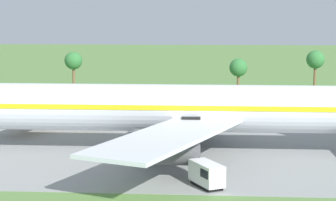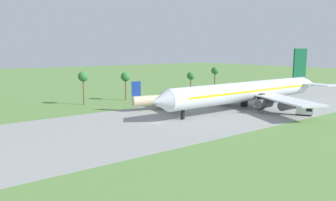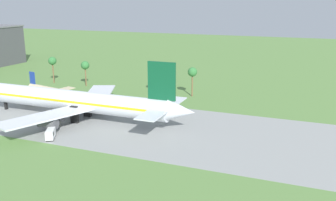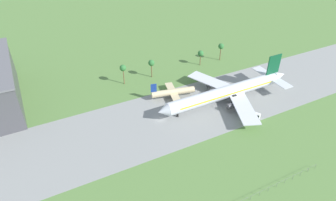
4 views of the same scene
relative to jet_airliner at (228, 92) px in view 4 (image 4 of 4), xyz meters
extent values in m
plane|color=#5B8442|center=(-37.27, 1.50, -5.80)|extent=(600.00, 600.00, 0.00)
cube|color=gray|center=(-37.27, 1.50, -5.79)|extent=(320.00, 44.00, 0.02)
cylinder|color=silver|center=(-1.74, 0.00, 0.05)|extent=(64.70, 6.35, 6.35)
cone|color=silver|center=(-36.63, 0.00, 0.05)|extent=(5.08, 6.22, 6.22)
cone|color=silver|center=(34.58, 0.00, 0.53)|extent=(7.94, 6.03, 6.03)
cube|color=yellow|center=(-1.74, 0.00, 0.53)|extent=(54.99, 6.48, 0.63)
cube|color=#0F4C2D|center=(28.71, 0.00, 8.62)|extent=(8.25, 0.50, 10.79)
cube|color=silver|center=(29.02, 0.00, 1.01)|extent=(5.71, 25.39, 0.30)
cube|color=silver|center=(-0.58, -13.45, -1.06)|extent=(17.73, 28.03, 0.44)
cube|color=silver|center=(-0.58, 13.45, -1.06)|extent=(17.73, 28.03, 0.44)
cylinder|color=#4C4C51|center=(-2.54, -7.62, -2.89)|extent=(5.71, 2.86, 2.86)
cylinder|color=#4C4C51|center=(0.02, -13.97, -2.89)|extent=(5.71, 2.86, 2.86)
cylinder|color=#4C4C51|center=(-2.54, 7.62, -2.89)|extent=(5.71, 2.86, 2.86)
cylinder|color=#4C4C51|center=(0.02, 13.97, -2.89)|extent=(5.71, 2.86, 2.86)
cube|color=black|center=(-28.91, 0.00, -3.19)|extent=(0.70, 0.90, 5.22)
cube|color=black|center=(1.50, -3.49, -3.19)|extent=(2.40, 1.20, 5.22)
cube|color=black|center=(1.50, 3.49, -3.19)|extent=(2.40, 1.20, 5.22)
cylinder|color=beige|center=(-22.83, 16.00, -2.62)|extent=(23.04, 8.30, 3.35)
cube|color=navy|center=(-32.86, 18.26, 1.41)|extent=(3.00, 0.90, 4.69)
cube|color=beige|center=(-22.83, 16.00, -2.95)|extent=(8.45, 20.96, 0.24)
cube|color=black|center=(-22.83, 16.00, -4.21)|extent=(1.83, 3.21, 3.18)
cube|color=black|center=(3.62, -17.46, -5.60)|extent=(3.53, 4.42, 0.40)
cube|color=white|center=(3.62, -17.46, -4.27)|extent=(4.05, 5.14, 2.27)
cube|color=black|center=(4.25, -18.61, -3.93)|extent=(2.59, 2.45, 0.90)
cylinder|color=slate|center=(-29.27, -53.50, -4.75)|extent=(0.10, 0.10, 2.10)
cylinder|color=slate|center=(-25.27, -53.50, -4.75)|extent=(0.10, 0.10, 2.10)
cylinder|color=slate|center=(-21.27, -53.50, -4.75)|extent=(0.10, 0.10, 2.10)
cylinder|color=slate|center=(-17.27, -53.50, -4.75)|extent=(0.10, 0.10, 2.10)
cylinder|color=slate|center=(-13.27, -53.50, -4.75)|extent=(0.10, 0.10, 2.10)
cylinder|color=slate|center=(-9.27, -53.50, -4.75)|extent=(0.10, 0.10, 2.10)
cylinder|color=slate|center=(-5.27, -53.50, -4.75)|extent=(0.10, 0.10, 2.10)
cylinder|color=slate|center=(-1.27, -53.50, -4.75)|extent=(0.10, 0.10, 2.10)
cylinder|color=slate|center=(2.73, -53.50, -4.75)|extent=(0.10, 0.10, 2.10)
cylinder|color=brown|center=(9.45, 40.69, -2.15)|extent=(0.56, 0.56, 7.31)
sphere|color=#337538|center=(9.45, 40.69, 2.10)|extent=(3.60, 3.60, 3.60)
cylinder|color=brown|center=(-40.89, 40.69, -1.09)|extent=(0.56, 0.56, 9.43)
sphere|color=#337538|center=(-40.89, 40.69, 4.23)|extent=(3.60, 3.60, 3.60)
cylinder|color=brown|center=(24.51, 40.69, -1.31)|extent=(0.56, 0.56, 8.99)
sphere|color=#337538|center=(24.51, 40.69, 3.79)|extent=(3.60, 3.60, 3.60)
cylinder|color=brown|center=(-23.82, 40.69, -1.54)|extent=(0.56, 0.56, 8.52)
sphere|color=#337538|center=(-23.82, 40.69, 3.32)|extent=(3.60, 3.60, 3.60)
camera|label=1|loc=(3.94, -80.54, 12.36)|focal=65.00mm
camera|label=2|loc=(-86.48, -69.32, 13.53)|focal=35.00mm
camera|label=3|loc=(67.76, -93.58, 30.33)|focal=40.00mm
camera|label=4|loc=(-85.30, -99.76, 81.37)|focal=32.00mm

